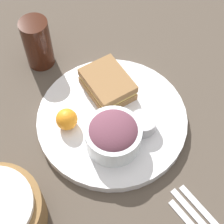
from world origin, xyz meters
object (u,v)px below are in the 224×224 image
Objects in this scene: sandwich at (108,84)px; drink_glass at (37,43)px; plate at (112,120)px; salad_bowl at (113,135)px; dressing_cup at (143,123)px.

drink_glass is at bearing 38.50° from sandwich.
salad_bowl is at bearing 163.50° from plate.
salad_bowl is 0.07m from dressing_cup.
plate is at bearing -154.28° from drink_glass.
sandwich reaches higher than dressing_cup.
sandwich is 2.35× the size of dressing_cup.
drink_glass is (0.27, 0.09, 0.01)m from salad_bowl.
plate is at bearing -16.50° from salad_bowl.
plate is 2.52× the size of sandwich.
salad_bowl is 0.29m from drink_glass.
drink_glass reaches higher than plate.
plate is 5.94× the size of dressing_cup.
sandwich is 0.12m from dressing_cup.
drink_glass is at bearing 17.66° from salad_bowl.
dressing_cup is at bearing -79.15° from salad_bowl.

